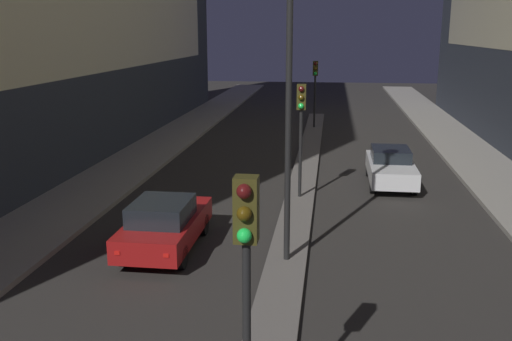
# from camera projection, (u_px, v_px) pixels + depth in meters

# --- Properties ---
(median_strip) EXTENTS (1.07, 37.27, 0.14)m
(median_strip) POSITION_uv_depth(u_px,v_px,m) (304.00, 178.00, 23.89)
(median_strip) COLOR #66605B
(median_strip) RESTS_ON ground
(traffic_light_near) EXTENTS (0.32, 0.42, 4.12)m
(traffic_light_near) POSITION_uv_depth(u_px,v_px,m) (246.00, 255.00, 7.64)
(traffic_light_near) COLOR black
(traffic_light_near) RESTS_ON median_strip
(traffic_light_mid) EXTENTS (0.32, 0.42, 4.12)m
(traffic_light_mid) POSITION_uv_depth(u_px,v_px,m) (301.00, 115.00, 20.28)
(traffic_light_mid) COLOR black
(traffic_light_mid) RESTS_ON median_strip
(traffic_light_far) EXTENTS (0.32, 0.42, 4.12)m
(traffic_light_far) POSITION_uv_depth(u_px,v_px,m) (315.00, 79.00, 35.32)
(traffic_light_far) COLOR black
(traffic_light_far) RESTS_ON median_strip
(street_lamp) EXTENTS (0.60, 0.60, 8.65)m
(street_lamp) POSITION_uv_depth(u_px,v_px,m) (290.00, 17.00, 13.79)
(street_lamp) COLOR black
(street_lamp) RESTS_ON median_strip
(car_left_lane) EXTENTS (1.81, 4.23, 1.52)m
(car_left_lane) POSITION_uv_depth(u_px,v_px,m) (165.00, 224.00, 16.14)
(car_left_lane) COLOR maroon
(car_left_lane) RESTS_ON ground
(car_right_lane) EXTENTS (1.75, 4.37, 1.44)m
(car_right_lane) POSITION_uv_depth(u_px,v_px,m) (391.00, 167.00, 23.05)
(car_right_lane) COLOR silver
(car_right_lane) RESTS_ON ground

